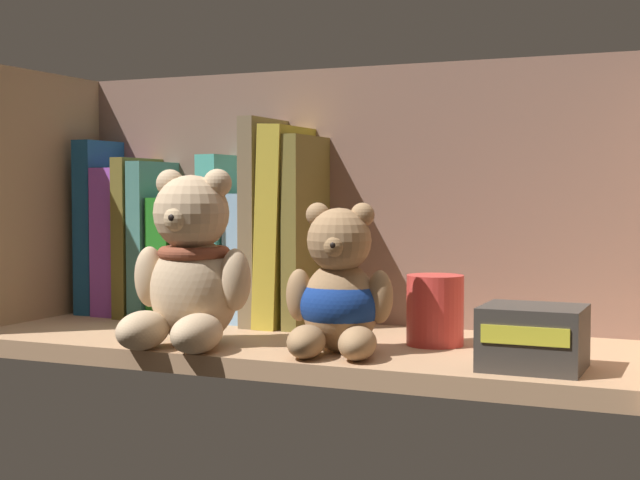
{
  "coord_description": "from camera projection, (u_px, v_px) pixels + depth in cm",
  "views": [
    {
      "loc": [
        41.79,
        -91.13,
        17.92
      ],
      "look_at": [
        2.18,
        0.0,
        12.76
      ],
      "focal_mm": 52.34,
      "sensor_mm": 36.0,
      "label": 1
    }
  ],
  "objects": [
    {
      "name": "shelf_back_panel",
      "position": [
        350.0,
        204.0,
        1.13
      ],
      "size": [
        75.22,
        1.2,
        32.83
      ],
      "primitive_type": "cube",
      "color": "brown",
      "rests_on": "ground"
    },
    {
      "name": "book_8",
      "position": [
        272.0,
        221.0,
        1.13
      ],
      "size": [
        1.91,
        13.98,
        24.62
      ],
      "primitive_type": "cube",
      "color": "brown",
      "rests_on": "shelf_board"
    },
    {
      "name": "shelf_board",
      "position": [
        302.0,
        348.0,
        1.01
      ],
      "size": [
        72.82,
        26.9,
        2.0
      ],
      "primitive_type": "cube",
      "color": "#A87F5B",
      "rests_on": "ground"
    },
    {
      "name": "book_4",
      "position": [
        181.0,
        257.0,
        1.19
      ],
      "size": [
        3.03,
        11.53,
        15.18
      ],
      "primitive_type": "cube",
      "color": "#227921",
      "rests_on": "shelf_board"
    },
    {
      "name": "book_5",
      "position": [
        205.0,
        257.0,
        1.17
      ],
      "size": [
        3.46,
        10.93,
        15.29
      ],
      "primitive_type": "cube",
      "color": "#8A5252",
      "rests_on": "shelf_board"
    },
    {
      "name": "teddy_bear_larger",
      "position": [
        190.0,
        270.0,
        0.96
      ],
      "size": [
        13.35,
        13.58,
        18.27
      ],
      "color": "tan",
      "rests_on": "shelf_board"
    },
    {
      "name": "book_1",
      "position": [
        126.0,
        241.0,
        1.22
      ],
      "size": [
        3.53,
        10.86,
        18.93
      ],
      "primitive_type": "cube",
      "color": "purple",
      "rests_on": "shelf_board"
    },
    {
      "name": "book_0",
      "position": [
        104.0,
        227.0,
        1.23
      ],
      "size": [
        2.57,
        10.02,
        22.53
      ],
      "primitive_type": "cube",
      "color": "#195286",
      "rests_on": "shelf_board"
    },
    {
      "name": "book_3",
      "position": [
        161.0,
        239.0,
        1.2
      ],
      "size": [
        2.06,
        12.49,
        19.68
      ],
      "primitive_type": "cube",
      "color": "#448179",
      "rests_on": "shelf_board"
    },
    {
      "name": "book_7",
      "position": [
        252.0,
        257.0,
        1.15
      ],
      "size": [
        2.8,
        9.96,
        15.68
      ],
      "primitive_type": "cube",
      "color": "#7FA6CB",
      "rests_on": "shelf_board"
    },
    {
      "name": "teddy_bear_smaller",
      "position": [
        339.0,
        294.0,
        0.92
      ],
      "size": [
        11.1,
        11.84,
        14.84
      ],
      "color": "#93704C",
      "rests_on": "shelf_board"
    },
    {
      "name": "book_2",
      "position": [
        146.0,
        237.0,
        1.21
      ],
      "size": [
        1.83,
        12.63,
        20.17
      ],
      "primitive_type": "cube",
      "color": "brown",
      "rests_on": "shelf_board"
    },
    {
      "name": "book_6",
      "position": [
        229.0,
        238.0,
        1.16
      ],
      "size": [
        2.85,
        11.72,
        20.38
      ],
      "primitive_type": "cube",
      "rotation": [
        0.0,
        -0.01,
        0.0
      ],
      "color": "#4CBAAD",
      "rests_on": "shelf_board"
    },
    {
      "name": "pillar_candle",
      "position": [
        435.0,
        310.0,
        0.97
      ],
      "size": [
        5.93,
        5.93,
        7.3
      ],
      "primitive_type": "cylinder",
      "color": "#C63833",
      "rests_on": "shelf_board"
    },
    {
      "name": "book_9",
      "position": [
        292.0,
        226.0,
        1.12
      ],
      "size": [
        3.75,
        14.57,
        23.69
      ],
      "primitive_type": "cube",
      "rotation": [
        0.0,
        0.04,
        0.0
      ],
      "color": "#B19C2F",
      "rests_on": "shelf_board"
    },
    {
      "name": "shelf_side_panel_left",
      "position": [
        28.0,
        204.0,
        1.15
      ],
      "size": [
        1.6,
        29.3,
        32.83
      ],
      "primitive_type": "cube",
      "color": "#A87F5B",
      "rests_on": "ground"
    },
    {
      "name": "small_product_box",
      "position": [
        533.0,
        337.0,
        0.84
      ],
      "size": [
        8.96,
        7.99,
        5.69
      ],
      "color": "#38332D",
      "rests_on": "shelf_board"
    },
    {
      "name": "book_10",
      "position": [
        313.0,
        231.0,
        1.11
      ],
      "size": [
        1.97,
        13.95,
        22.45
      ],
      "primitive_type": "cube",
      "rotation": [
        0.0,
        -0.0,
        0.0
      ],
      "color": "brown",
      "rests_on": "shelf_board"
    }
  ]
}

